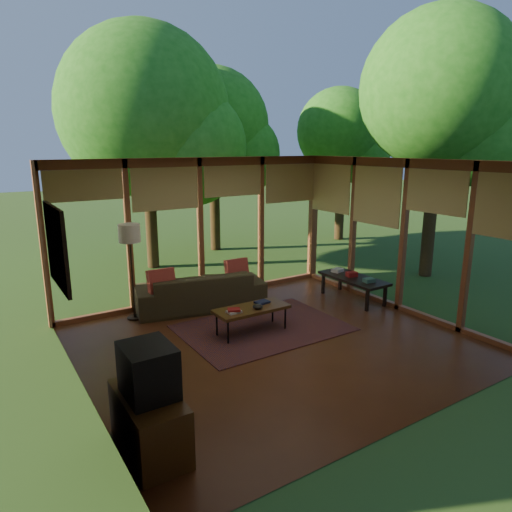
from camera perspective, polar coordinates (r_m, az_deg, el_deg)
floor at (r=7.05m, az=2.42°, el=-10.75°), size 5.50×5.50×0.00m
ceiling at (r=6.43m, az=2.66°, el=11.75°), size 5.50×5.50×0.00m
wall_left at (r=5.56m, az=-21.41°, el=-3.65°), size 0.04×5.00×2.70m
wall_front at (r=4.87m, az=19.79°, el=-5.91°), size 5.50×0.04×2.70m
window_wall_back at (r=8.73m, az=-6.96°, el=3.25°), size 5.50×0.12×2.70m
window_wall_right at (r=8.46m, az=17.97°, el=2.35°), size 0.12×5.00×2.70m
exterior_lawn at (r=17.92m, az=8.75°, el=4.12°), size 40.00×40.00×0.00m
tree_nw at (r=11.24m, az=-13.80°, el=17.06°), size 3.91×3.91×5.62m
tree_ne at (r=12.97m, az=-5.59°, el=15.84°), size 3.13×3.13×5.00m
tree_se at (r=10.85m, az=21.95°, el=18.73°), size 3.30×3.30×5.71m
tree_far at (r=14.46m, az=10.37°, el=15.03°), size 2.57×2.57×4.62m
rug at (r=7.56m, az=0.83°, el=-8.96°), size 2.60×1.84×0.01m
sofa at (r=8.42m, az=-6.99°, el=-4.26°), size 2.45×1.37×0.67m
pillow_left at (r=8.01m, az=-11.73°, el=-3.32°), size 0.46×0.25×0.49m
pillow_right at (r=8.63m, az=-2.41°, el=-1.88°), size 0.44×0.24×0.46m
ct_book_lower at (r=7.02m, az=-2.77°, el=-6.96°), size 0.22×0.17×0.03m
ct_book_upper at (r=7.01m, az=-2.78°, el=-6.73°), size 0.23×0.21×0.03m
ct_book_side at (r=7.42m, az=0.76°, el=-5.78°), size 0.24×0.19×0.03m
ct_bowl at (r=7.17m, az=0.21°, el=-6.33°), size 0.16×0.16×0.07m
media_cabinet at (r=4.81m, az=-13.19°, el=-19.64°), size 0.50×1.00×0.60m
television at (r=4.54m, az=-13.33°, el=-13.76°), size 0.45×0.55×0.50m
console_book_a at (r=8.67m, az=13.94°, el=-2.96°), size 0.22×0.17×0.07m
console_book_b at (r=8.97m, az=11.87°, el=-2.24°), size 0.22×0.18×0.09m
console_book_c at (r=9.25m, az=10.14°, el=-1.76°), size 0.26×0.21×0.06m
floor_lamp at (r=7.85m, az=-15.51°, el=2.10°), size 0.36×0.36×1.65m
coffee_table at (r=7.25m, az=-0.55°, el=-6.69°), size 1.20×0.50×0.43m
side_console at (r=8.96m, az=12.07°, el=-2.86°), size 0.60×1.40×0.46m
wall_painting at (r=6.86m, az=-23.63°, el=1.04°), size 0.06×1.35×1.15m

